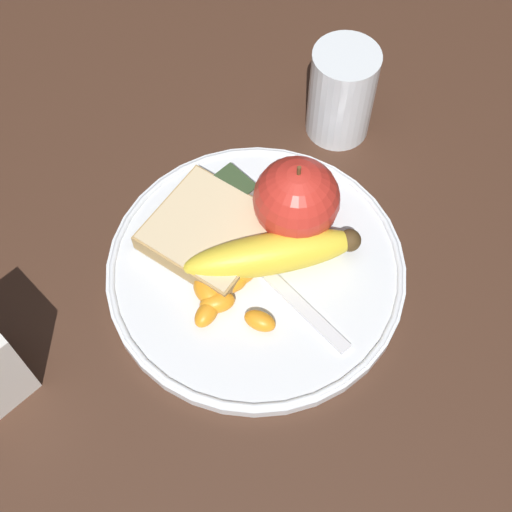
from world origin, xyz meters
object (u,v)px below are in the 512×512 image
juice_glass (341,95)px  fork (262,275)px  apple (296,200)px  plate (256,269)px  bread_slice (210,232)px  jam_packet (232,190)px  banana (274,253)px

juice_glass → fork: juice_glass is taller
apple → fork: bearing=107.2°
plate → juice_glass: 0.20m
plate → juice_glass: size_ratio=2.70×
plate → bread_slice: bearing=9.8°
jam_packet → banana: bearing=162.7°
plate → fork: fork is taller
apple → banana: 0.05m
fork → bread_slice: bearing=8.0°
juice_glass → bread_slice: juice_glass is taller
juice_glass → jam_packet: size_ratio=2.64×
plate → jam_packet: bearing=-28.2°
plate → fork: 0.01m
bread_slice → fork: (-0.06, -0.01, -0.01)m
juice_glass → plate: bearing=109.7°
apple → jam_packet: (0.06, 0.02, -0.03)m
juice_glass → apple: bearing=114.8°
juice_glass → bread_slice: size_ratio=0.84×
plate → bread_slice: 0.06m
jam_packet → juice_glass: bearing=-92.5°
banana → bread_slice: (0.06, 0.02, -0.01)m
apple → bread_slice: size_ratio=0.72×
banana → fork: bearing=97.3°
banana → fork: 0.02m
fork → jam_packet: bearing=-24.3°
fork → jam_packet: size_ratio=4.51×
bread_slice → banana: bearing=-159.7°
juice_glass → apple: (-0.06, 0.13, 0.00)m
fork → jam_packet: jam_packet is taller
banana → fork: size_ratio=0.88×
bread_slice → apple: bearing=-122.5°
juice_glass → banana: 0.19m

